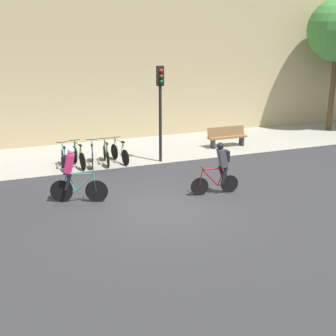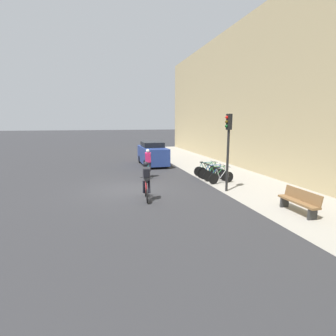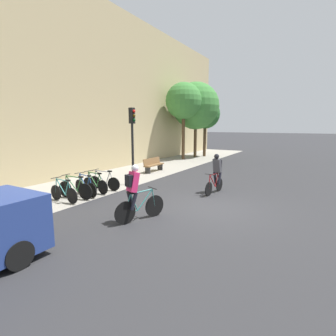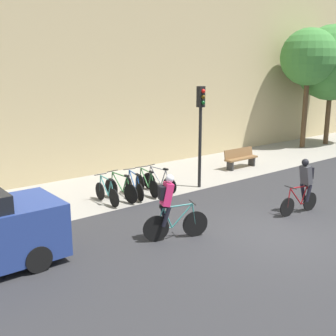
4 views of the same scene
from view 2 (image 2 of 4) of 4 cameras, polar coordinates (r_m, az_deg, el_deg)
ground at (r=13.68m, az=-8.92°, el=-4.62°), size 200.00×200.00×0.00m
kerb_strip at (r=15.82m, az=16.21°, el=-2.89°), size 44.00×4.50×0.01m
building_facade at (r=17.02m, az=24.80°, el=15.64°), size 44.00×0.60×10.71m
cyclist_pink at (r=16.10m, az=-4.40°, el=1.12°), size 1.72×0.72×1.80m
cyclist_grey at (r=11.44m, az=-4.76°, el=-2.56°), size 1.64×0.48×1.74m
parked_bike_0 at (r=16.99m, az=8.22°, el=-0.41°), size 0.46×1.60×0.94m
parked_bike_1 at (r=16.49m, az=8.98°, el=-0.67°), size 0.46×1.73×0.97m
parked_bike_2 at (r=16.00m, az=9.77°, el=-1.10°), size 0.51×1.63×0.94m
parked_bike_3 at (r=15.50m, az=10.62°, el=-1.47°), size 0.46×1.65×0.95m
parked_bike_4 at (r=15.02m, az=11.52°, el=-1.88°), size 0.47×1.64×0.95m
traffic_light_pole at (r=13.10m, az=12.97°, el=6.26°), size 0.26×0.30×3.81m
bench at (r=11.18m, az=26.67°, el=-6.43°), size 1.82×0.44×0.89m
parked_car at (r=20.99m, az=-3.38°, el=3.09°), size 4.30×1.84×1.85m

